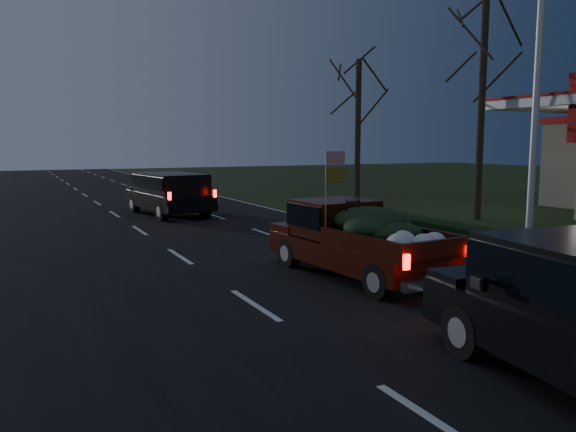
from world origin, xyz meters
name	(u,v)px	position (x,y,z in m)	size (l,w,h in m)	color
ground	(255,306)	(0.00, 0.00, 0.00)	(120.00, 120.00, 0.00)	black
road_asphalt	(255,305)	(0.00, 0.00, 0.01)	(14.00, 120.00, 0.02)	black
hedge_row	(459,235)	(7.80, 3.00, 0.30)	(1.00, 10.00, 0.60)	black
light_pole	(539,53)	(9.50, 2.00, 5.48)	(0.50, 0.90, 9.16)	silver
bare_tree_mid	(484,54)	(12.50, 7.00, 6.35)	(3.60, 3.60, 8.50)	black
bare_tree_far	(358,97)	(11.50, 14.00, 5.23)	(3.60, 3.60, 7.00)	black
pickup_truck	(357,235)	(2.95, 1.11, 0.94)	(2.19, 4.91, 2.51)	#3B1008
lead_suv	(169,190)	(2.03, 13.70, 1.08)	(2.68, 5.19, 1.43)	black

